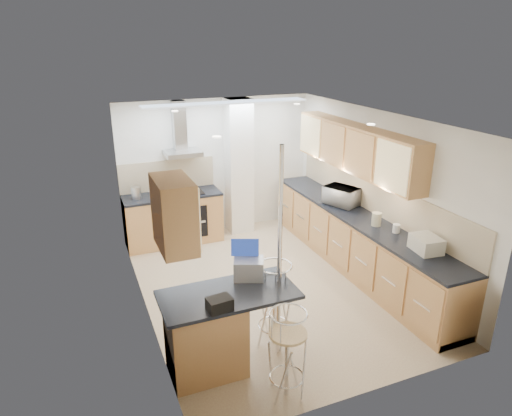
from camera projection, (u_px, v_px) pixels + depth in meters
name	position (u px, v px, depth m)	size (l,w,h in m)	color
ground	(269.00, 286.00, 6.85)	(4.80, 4.80, 0.00)	tan
room_shell	(280.00, 178.00, 6.75)	(3.64, 4.84, 2.51)	white
right_counter	(356.00, 242.00, 7.22)	(0.63, 4.40, 0.92)	tan
back_counter	(173.00, 218.00, 8.17)	(1.70, 0.63, 0.92)	tan
peninsula	(229.00, 330.00, 5.02)	(1.47, 0.72, 0.94)	tan
microwave	(342.00, 196.00, 7.45)	(0.54, 0.37, 0.30)	silver
laptop	(249.00, 269.00, 5.13)	(0.33, 0.25, 0.23)	#9FA2A7
bag	(219.00, 304.00, 4.54)	(0.24, 0.18, 0.13)	black
bar_stool_near	(287.00, 355.00, 4.59)	(0.41, 0.41, 1.00)	tan
bar_stool_end	(274.00, 304.00, 5.40)	(0.43, 0.43, 1.06)	tan
jar_a	(343.00, 201.00, 7.42)	(0.12, 0.12, 0.17)	beige
jar_b	(345.00, 196.00, 7.65)	(0.11, 0.11, 0.16)	beige
jar_c	(376.00, 219.00, 6.63)	(0.14, 0.14, 0.20)	#B7B392
jar_d	(396.00, 228.00, 6.40)	(0.10, 0.10, 0.12)	silver
bread_bin	(426.00, 244.00, 5.83)	(0.30, 0.38, 0.20)	beige
kettle	(136.00, 193.00, 7.73)	(0.16, 0.16, 0.22)	#AEB1B3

